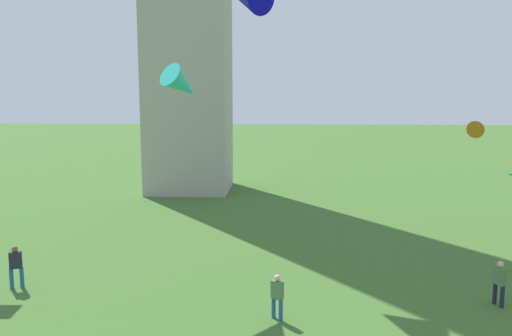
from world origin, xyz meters
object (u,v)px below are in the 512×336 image
object	(u,v)px
person_1	(16,264)
person_5	(277,294)
person_0	(499,281)
kite_flying_2	(182,85)
kite_flying_5	(478,126)

from	to	relation	value
person_1	person_5	distance (m)	10.85
person_5	person_1	bearing A→B (deg)	-147.98
person_0	person_1	world-z (taller)	person_1
kite_flying_2	person_5	bearing A→B (deg)	170.78
person_0	person_5	xyz separation A→B (m)	(-8.22, -1.63, -0.05)
kite_flying_2	kite_flying_5	size ratio (longest dim) A/B	1.17
person_1	person_5	bearing A→B (deg)	-31.06
person_5	kite_flying_2	bearing A→B (deg)	177.24
person_0	kite_flying_5	world-z (taller)	kite_flying_5
person_5	kite_flying_5	bearing A→B (deg)	94.37
kite_flying_2	kite_flying_5	world-z (taller)	kite_flying_2
kite_flying_5	kite_flying_2	bearing A→B (deg)	61.70
kite_flying_5	person_0	bearing A→B (deg)	107.91
person_5	kite_flying_2	size ratio (longest dim) A/B	0.76
person_0	person_1	bearing A→B (deg)	-112.60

